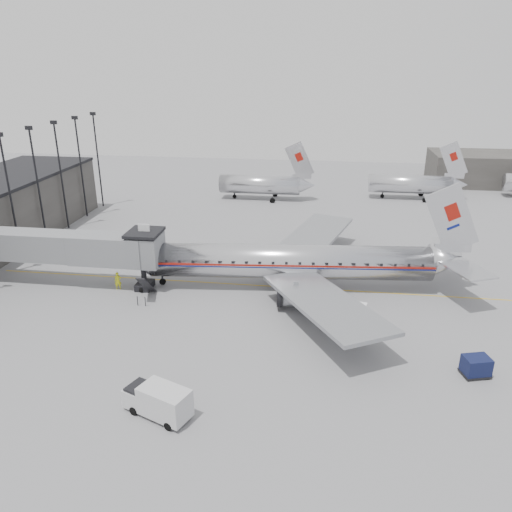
{
  "coord_description": "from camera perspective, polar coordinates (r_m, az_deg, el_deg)",
  "views": [
    {
      "loc": [
        9.25,
        -42.79,
        22.75
      ],
      "look_at": [
        2.32,
        6.57,
        3.2
      ],
      "focal_mm": 35.0,
      "sensor_mm": 36.0,
      "label": 1
    }
  ],
  "objects": [
    {
      "name": "distant_aircraft_near",
      "position": [
        87.82,
        0.56,
        8.24
      ],
      "size": [
        16.39,
        3.2,
        10.26
      ],
      "color": "silver",
      "rests_on": "ground"
    },
    {
      "name": "hangar",
      "position": [
        110.61,
        27.04,
        8.82
      ],
      "size": [
        30.0,
        12.0,
        6.0
      ],
      "primitive_type": "cube",
      "color": "#3A3734",
      "rests_on": "ground"
    },
    {
      "name": "floodlight_masts",
      "position": [
        68.34,
        -24.99,
        7.27
      ],
      "size": [
        0.9,
        42.25,
        15.25
      ],
      "color": "black",
      "rests_on": "ground"
    },
    {
      "name": "airliner",
      "position": [
        52.88,
        4.68,
        -0.66
      ],
      "size": [
        36.95,
        34.11,
        11.69
      ],
      "rotation": [
        0.0,
        0.0,
        0.1
      ],
      "color": "silver",
      "rests_on": "ground"
    },
    {
      "name": "ground",
      "position": [
        49.34,
        -3.75,
        -6.09
      ],
      "size": [
        160.0,
        160.0,
        0.0
      ],
      "primitive_type": "plane",
      "color": "slate",
      "rests_on": "ground"
    },
    {
      "name": "service_van",
      "position": [
        35.97,
        -11.18,
        -15.84
      ],
      "size": [
        5.24,
        3.59,
        2.3
      ],
      "rotation": [
        0.0,
        0.0,
        -0.39
      ],
      "color": "#B9B9BB",
      "rests_on": "ground"
    },
    {
      "name": "jet_bridge",
      "position": [
        56.35,
        -19.93,
        0.84
      ],
      "size": [
        21.0,
        6.2,
        7.1
      ],
      "color": "slate",
      "rests_on": "ground"
    },
    {
      "name": "apron_line",
      "position": [
        54.2,
        0.63,
        -3.4
      ],
      "size": [
        60.0,
        0.15,
        0.01
      ],
      "primitive_type": "cube",
      "rotation": [
        0.0,
        0.0,
        1.57
      ],
      "color": "gold",
      "rests_on": "ground"
    },
    {
      "name": "distant_aircraft_mid",
      "position": [
        92.24,
        17.29,
        7.92
      ],
      "size": [
        16.39,
        3.2,
        10.26
      ],
      "color": "silver",
      "rests_on": "ground"
    },
    {
      "name": "ramp_worker",
      "position": [
        54.99,
        -15.5,
        -2.76
      ],
      "size": [
        0.81,
        0.67,
        1.92
      ],
      "primitive_type": "imported",
      "rotation": [
        0.0,
        0.0,
        0.35
      ],
      "color": "yellow",
      "rests_on": "ground"
    },
    {
      "name": "baggage_cart_navy",
      "position": [
        42.8,
        23.85,
        -11.41
      ],
      "size": [
        2.39,
        2.06,
        1.61
      ],
      "rotation": [
        0.0,
        0.0,
        0.28
      ],
      "color": "#0D1437",
      "rests_on": "ground"
    },
    {
      "name": "baggage_cart_white",
      "position": [
        47.72,
        11.19,
        -6.29
      ],
      "size": [
        2.44,
        2.06,
        1.68
      ],
      "rotation": [
        0.0,
        0.0,
        -0.22
      ],
      "color": "white",
      "rests_on": "ground"
    }
  ]
}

